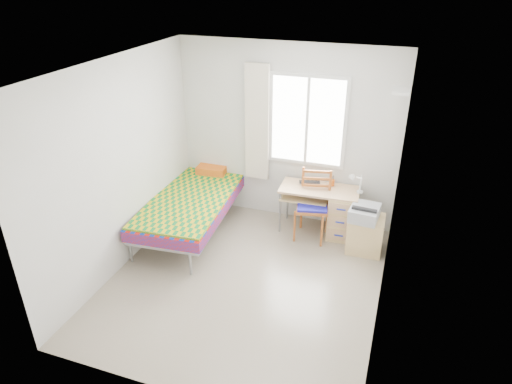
# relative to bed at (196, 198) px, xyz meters

# --- Properties ---
(floor) EXTENTS (3.50, 3.50, 0.00)m
(floor) POSITION_rel_bed_xyz_m (1.11, -0.98, -0.47)
(floor) COLOR #BCAD93
(floor) RESTS_ON ground
(ceiling) EXTENTS (3.50, 3.50, 0.00)m
(ceiling) POSITION_rel_bed_xyz_m (1.11, -0.98, 2.13)
(ceiling) COLOR white
(ceiling) RESTS_ON wall_back
(wall_back) EXTENTS (3.20, 0.00, 3.20)m
(wall_back) POSITION_rel_bed_xyz_m (1.11, 0.77, 0.83)
(wall_back) COLOR silver
(wall_back) RESTS_ON ground
(wall_left) EXTENTS (0.00, 3.50, 3.50)m
(wall_left) POSITION_rel_bed_xyz_m (-0.49, -0.98, 0.83)
(wall_left) COLOR silver
(wall_left) RESTS_ON ground
(wall_right) EXTENTS (0.00, 3.50, 3.50)m
(wall_right) POSITION_rel_bed_xyz_m (2.71, -0.98, 0.83)
(wall_right) COLOR silver
(wall_right) RESTS_ON ground
(window) EXTENTS (1.10, 0.04, 1.30)m
(window) POSITION_rel_bed_xyz_m (1.41, 0.75, 1.08)
(window) COLOR white
(window) RESTS_ON wall_back
(curtain) EXTENTS (0.35, 0.05, 1.70)m
(curtain) POSITION_rel_bed_xyz_m (0.69, 0.70, 0.98)
(curtain) COLOR beige
(curtain) RESTS_ON wall_back
(floating_shelf) EXTENTS (0.20, 0.32, 0.03)m
(floating_shelf) POSITION_rel_bed_xyz_m (2.60, 0.42, 1.68)
(floating_shelf) COLOR white
(floating_shelf) RESTS_ON wall_right
(bed) EXTENTS (1.21, 2.31, 0.97)m
(bed) POSITION_rel_bed_xyz_m (0.00, 0.00, 0.00)
(bed) COLOR #919599
(bed) RESTS_ON floor
(desk) EXTENTS (1.12, 0.56, 0.69)m
(desk) POSITION_rel_bed_xyz_m (1.99, 0.47, -0.10)
(desk) COLOR tan
(desk) RESTS_ON floor
(chair) EXTENTS (0.51, 0.51, 0.99)m
(chair) POSITION_rel_bed_xyz_m (1.66, 0.32, 0.08)
(chair) COLOR #AD6221
(chair) RESTS_ON floor
(cabinet) EXTENTS (0.48, 0.42, 0.50)m
(cabinet) POSITION_rel_bed_xyz_m (2.41, 0.18, -0.22)
(cabinet) COLOR tan
(cabinet) RESTS_ON floor
(printer) EXTENTS (0.39, 0.44, 0.18)m
(printer) POSITION_rel_bed_xyz_m (2.37, 0.15, 0.13)
(printer) COLOR #A5A9AD
(printer) RESTS_ON cabinet
(laptop) EXTENTS (0.34, 0.27, 0.02)m
(laptop) POSITION_rel_bed_xyz_m (1.54, 0.54, 0.23)
(laptop) COLOR black
(laptop) RESTS_ON desk
(pen_cup) EXTENTS (0.08, 0.08, 0.09)m
(pen_cup) POSITION_rel_bed_xyz_m (1.84, 0.62, 0.26)
(pen_cup) COLOR orange
(pen_cup) RESTS_ON desk
(task_lamp) EXTENTS (0.20, 0.30, 0.34)m
(task_lamp) POSITION_rel_bed_xyz_m (2.19, 0.41, 0.42)
(task_lamp) COLOR white
(task_lamp) RESTS_ON desk
(book) EXTENTS (0.15, 0.20, 0.02)m
(book) POSITION_rel_bed_xyz_m (1.46, 0.45, 0.12)
(book) COLOR gray
(book) RESTS_ON desk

